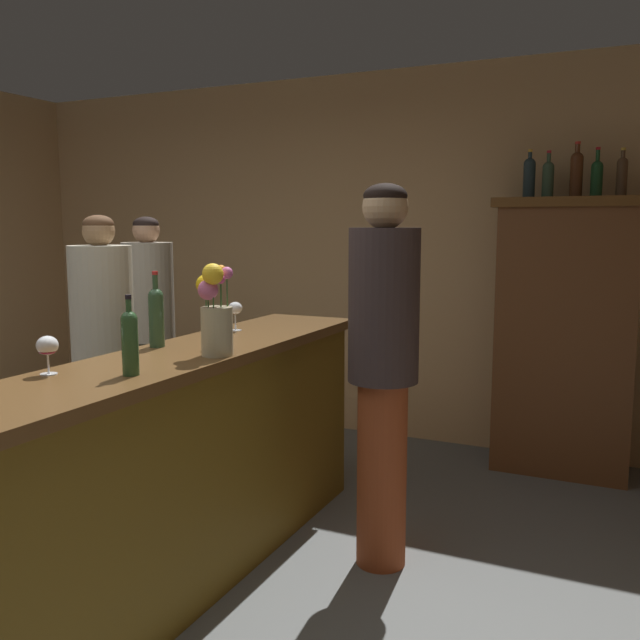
# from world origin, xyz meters

# --- Properties ---
(floor) EXTENTS (7.62, 7.62, 0.00)m
(floor) POSITION_xyz_m (0.00, 0.00, 0.00)
(floor) COLOR slate
(floor) RESTS_ON ground
(wall_back) EXTENTS (5.62, 0.12, 2.70)m
(wall_back) POSITION_xyz_m (0.00, 2.99, 1.35)
(wall_back) COLOR tan
(wall_back) RESTS_ON ground
(bar_counter) EXTENTS (0.54, 3.15, 1.04)m
(bar_counter) POSITION_xyz_m (0.38, 0.25, 0.53)
(bar_counter) COLOR brown
(bar_counter) RESTS_ON ground
(display_cabinet) EXTENTS (0.91, 0.46, 1.76)m
(display_cabinet) POSITION_xyz_m (1.76, 2.67, 0.92)
(display_cabinet) COLOR brown
(display_cabinet) RESTS_ON ground
(wine_bottle_syrah) EXTENTS (0.06, 0.06, 0.30)m
(wine_bottle_syrah) POSITION_xyz_m (0.49, 0.04, 1.17)
(wine_bottle_syrah) COLOR #2D512B
(wine_bottle_syrah) RESTS_ON bar_counter
(wine_bottle_pinot) EXTENTS (0.07, 0.07, 0.34)m
(wine_bottle_pinot) POSITION_xyz_m (0.20, 0.57, 1.19)
(wine_bottle_pinot) COLOR #2E4C2F
(wine_bottle_pinot) RESTS_ON bar_counter
(wine_glass_front) EXTENTS (0.08, 0.08, 0.15)m
(wine_glass_front) POSITION_xyz_m (0.20, -0.08, 1.14)
(wine_glass_front) COLOR white
(wine_glass_front) RESTS_ON bar_counter
(wine_glass_mid) EXTENTS (0.07, 0.07, 0.14)m
(wine_glass_mid) POSITION_xyz_m (0.47, 0.63, 1.14)
(wine_glass_mid) COLOR white
(wine_glass_mid) RESTS_ON bar_counter
(wine_glass_rear) EXTENTS (0.07, 0.07, 0.15)m
(wine_glass_rear) POSITION_xyz_m (0.26, 1.13, 1.16)
(wine_glass_rear) COLOR white
(wine_glass_rear) RESTS_ON bar_counter
(flower_arrangement) EXTENTS (0.16, 0.16, 0.39)m
(flower_arrangement) POSITION_xyz_m (0.56, 0.50, 1.23)
(flower_arrangement) COLOR tan
(flower_arrangement) RESTS_ON bar_counter
(display_bottle_left) EXTENTS (0.07, 0.07, 0.30)m
(display_bottle_left) POSITION_xyz_m (1.50, 2.67, 1.90)
(display_bottle_left) COLOR #1F2F33
(display_bottle_left) RESTS_ON display_cabinet
(display_bottle_midleft) EXTENTS (0.07, 0.07, 0.29)m
(display_bottle_midleft) POSITION_xyz_m (1.61, 2.67, 1.89)
(display_bottle_midleft) COLOR #2F4732
(display_bottle_midleft) RESTS_ON display_cabinet
(display_bottle_center) EXTENTS (0.08, 0.08, 0.34)m
(display_bottle_center) POSITION_xyz_m (1.78, 2.67, 1.92)
(display_bottle_center) COLOR #4B2713
(display_bottle_center) RESTS_ON display_cabinet
(display_bottle_midright) EXTENTS (0.07, 0.07, 0.30)m
(display_bottle_midright) POSITION_xyz_m (1.89, 2.67, 1.88)
(display_bottle_midright) COLOR #153C1D
(display_bottle_midright) RESTS_ON display_cabinet
(display_bottle_right) EXTENTS (0.06, 0.06, 0.29)m
(display_bottle_right) POSITION_xyz_m (2.04, 2.67, 1.89)
(display_bottle_right) COLOR #49321F
(display_bottle_right) RESTS_ON display_cabinet
(patron_by_cabinet) EXTENTS (0.33, 0.33, 1.65)m
(patron_by_cabinet) POSITION_xyz_m (-0.73, 1.65, 0.91)
(patron_by_cabinet) COLOR #2D3326
(patron_by_cabinet) RESTS_ON ground
(patron_in_grey) EXTENTS (0.34, 0.34, 1.64)m
(patron_in_grey) POSITION_xyz_m (-0.46, 0.93, 0.90)
(patron_in_grey) COLOR #A1908E
(patron_in_grey) RESTS_ON ground
(bartender) EXTENTS (0.32, 0.32, 1.77)m
(bartender) POSITION_xyz_m (1.13, 1.00, 0.99)
(bartender) COLOR brown
(bartender) RESTS_ON ground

